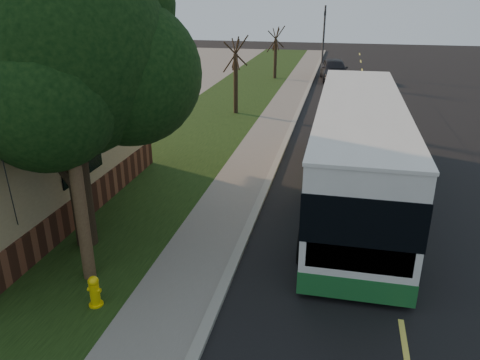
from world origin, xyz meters
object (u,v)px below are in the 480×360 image
leafy_tree (66,54)px  traffic_signal (324,35)px  transit_bus (357,148)px  dumpster (39,157)px  bare_tree_far (275,53)px  fire_hydrant (95,291)px  distant_car (334,69)px  bare_tree_near (236,76)px  utility_pole (64,91)px

leafy_tree → traffic_signal: (4.67, 31.35, -2.00)m
transit_bus → dumpster: (-11.62, -0.44, -1.02)m
bare_tree_far → traffic_signal: traffic_signal is taller
fire_hydrant → traffic_signal: 34.25m
fire_hydrant → distant_car: distant_car is taller
traffic_signal → transit_bus: 26.79m
transit_bus → fire_hydrant: bearing=-127.3°
fire_hydrant → bare_tree_far: size_ratio=0.18×
leafy_tree → distant_car: bearing=78.2°
bare_tree_far → distant_car: bearing=5.9°
fire_hydrant → distant_car: (4.23, 30.48, 0.40)m
leafy_tree → bare_tree_near: 15.66m
utility_pole → distant_car: size_ratio=1.85×
fire_hydrant → transit_bus: transit_bus is taller
fire_hydrant → bare_tree_far: bearing=90.8°
bare_tree_near → transit_bus: 12.47m
leafy_tree → distant_car: (5.80, 27.83, -4.33)m
utility_pole → dumpster: bearing=131.7°
leafy_tree → transit_bus: 9.24m
transit_bus → distant_car: size_ratio=2.51×
distant_car → transit_bus: bearing=-93.6°
dumpster → distant_car: 25.68m
fire_hydrant → dumpster: (-6.00, 6.93, 0.33)m
distant_car → leafy_tree: bearing=-108.8°
dumpster → distant_car: (10.24, 23.55, 0.07)m
utility_pole → traffic_signal: size_ratio=1.65×
leafy_tree → bare_tree_near: bearing=87.5°
leafy_tree → bare_tree_far: (1.17, 27.35, -3.16)m
fire_hydrant → leafy_tree: 5.65m
fire_hydrant → traffic_signal: traffic_signal is taller
bare_tree_far → transit_bus: (6.01, -22.63, -0.22)m
bare_tree_near → transit_bus: size_ratio=0.35×
bare_tree_near → bare_tree_far: bearing=87.6°
bare_tree_near → transit_bus: bearing=-58.5°
utility_pole → transit_bus: (6.32, 6.37, -2.85)m
utility_pole → transit_bus: bearing=45.3°
fire_hydrant → bare_tree_near: 18.10m
bare_tree_near → traffic_signal: bearing=76.0°
bare_tree_far → distant_car: size_ratio=0.82×
fire_hydrant → traffic_signal: size_ratio=0.13×
utility_pole → leafy_tree: 1.94m
fire_hydrant → bare_tree_far: bare_tree_far is taller
leafy_tree → transit_bus: bearing=33.3°
utility_pole → leafy_tree: (-0.87, 1.66, 0.54)m
traffic_signal → transit_bus: traffic_signal is taller
traffic_signal → bare_tree_far: bearing=-131.2°
transit_bus → distant_car: bearing=93.4°
fire_hydrant → transit_bus: size_ratio=0.06×
leafy_tree → distant_car: 28.76m
bare_tree_near → distant_car: 13.56m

